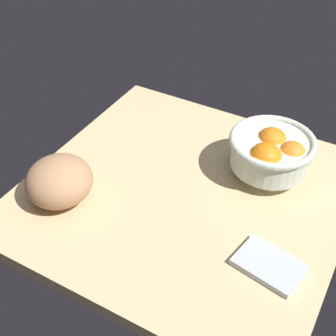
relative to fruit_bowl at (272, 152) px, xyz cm
name	(u,v)px	position (x,y,z in cm)	size (l,w,h in cm)	color
ground_plane	(186,196)	(-13.53, -13.87, -7.90)	(66.88, 64.87, 3.00)	#D0B685
fruit_bowl	(272,152)	(0.00, 0.00, 0.00)	(18.90, 18.90, 11.21)	silver
bread_loaf	(59,181)	(-35.50, -28.73, -1.47)	(14.18, 13.73, 9.87)	tan
napkin_folded	(269,265)	(9.19, -24.47, -5.75)	(12.07, 8.31, 1.31)	silver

